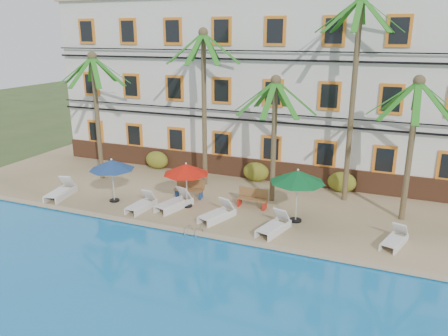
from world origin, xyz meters
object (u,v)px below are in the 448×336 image
at_px(palm_e, 413,128).
at_px(palm_c, 274,121).
at_px(bench_right, 253,198).
at_px(lounger_e, 274,225).
at_px(umbrella_red, 186,169).
at_px(palm_d, 355,76).
at_px(pool_ladder, 194,234).
at_px(umbrella_green, 298,177).
at_px(lounger_c, 175,202).
at_px(lounger_b, 142,204).
at_px(lounger_a, 61,191).
at_px(palm_b, 204,88).
at_px(umbrella_blue, 112,165).
at_px(bench_left, 189,188).
at_px(lounger_d, 218,213).
at_px(palm_a, 96,99).
at_px(lounger_f, 395,239).

bearing_deg(palm_e, palm_c, 179.67).
bearing_deg(bench_right, lounger_e, -53.09).
relative_size(palm_e, umbrella_red, 2.89).
height_order(palm_d, pool_ladder, palm_d).
distance_m(palm_e, umbrella_green, 5.30).
xyz_separation_m(umbrella_green, lounger_c, (-5.75, -0.70, -1.79)).
distance_m(lounger_b, lounger_e, 6.56).
height_order(palm_c, umbrella_green, palm_c).
distance_m(lounger_a, lounger_e, 11.33).
distance_m(palm_b, palm_c, 4.48).
height_order(palm_e, lounger_b, palm_e).
xyz_separation_m(lounger_a, lounger_c, (6.16, 0.85, -0.01)).
relative_size(palm_e, lounger_c, 3.00).
bearing_deg(lounger_a, bench_right, 14.14).
distance_m(umbrella_green, lounger_b, 7.52).
bearing_deg(lounger_a, palm_d, 20.57).
xyz_separation_m(umbrella_blue, bench_left, (3.26, 1.92, -1.43)).
bearing_deg(palm_e, lounger_e, -145.15).
relative_size(palm_d, lounger_a, 4.56).
bearing_deg(pool_ladder, bench_left, 118.87).
xyz_separation_m(palm_c, lounger_b, (-5.45, -3.49, -3.80)).
xyz_separation_m(lounger_d, lounger_e, (2.73, -0.31, -0.00)).
relative_size(palm_c, lounger_d, 3.07).
bearing_deg(umbrella_green, palm_a, 171.23).
relative_size(umbrella_blue, bench_right, 1.47).
xyz_separation_m(umbrella_red, lounger_f, (9.50, -0.56, -1.64)).
distance_m(umbrella_red, lounger_c, 1.71).
xyz_separation_m(palm_c, palm_d, (3.38, 1.48, 2.11)).
height_order(palm_d, lounger_a, palm_d).
relative_size(palm_d, umbrella_blue, 4.43).
bearing_deg(umbrella_blue, palm_a, 135.31).
bearing_deg(lounger_d, lounger_a, -177.26).
relative_size(lounger_e, lounger_f, 1.12).
bearing_deg(palm_a, palm_b, 11.90).
bearing_deg(lounger_d, pool_ladder, -99.68).
height_order(palm_b, bench_right, palm_b).
bearing_deg(palm_b, bench_left, -87.12).
bearing_deg(palm_e, palm_d, 151.12).
bearing_deg(umbrella_red, lounger_a, -169.03).
bearing_deg(palm_b, lounger_c, -88.14).
bearing_deg(umbrella_green, lounger_c, -173.03).
bearing_deg(palm_b, lounger_b, -105.77).
bearing_deg(palm_b, umbrella_red, -80.46).
xyz_separation_m(palm_d, umbrella_blue, (-10.70, -4.57, -4.28)).
bearing_deg(lounger_b, palm_a, 145.61).
relative_size(lounger_a, lounger_c, 1.01).
relative_size(lounger_c, lounger_f, 1.19).
bearing_deg(umbrella_green, pool_ladder, -140.77).
xyz_separation_m(palm_d, bench_left, (-7.44, -2.64, -5.71)).
height_order(umbrella_red, lounger_e, umbrella_red).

